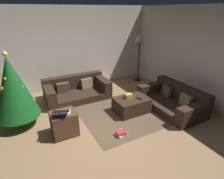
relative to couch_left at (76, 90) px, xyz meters
The scene contains 14 objects.
ground_plane 2.27m from the couch_left, 94.09° to the right, with size 6.40×6.40×0.00m, color #93704C.
rear_partition 1.39m from the couch_left, 100.26° to the left, with size 6.40×0.12×2.60m, color silver.
corner_partition 3.88m from the couch_left, 37.08° to the right, with size 0.12×6.40×2.60m, color silver.
couch_left is the anchor object (origin of this frame).
couch_right 2.82m from the couch_left, 42.16° to the right, with size 1.00×1.74×0.63m.
ottoman 1.81m from the couch_left, 56.67° to the right, with size 0.87×0.62×0.38m, color #332319.
gift_box 1.73m from the couch_left, 56.85° to the right, with size 0.18×0.14×0.11m, color gold.
tv_remote 1.99m from the couch_left, 54.66° to the right, with size 0.05×0.16×0.02m, color black.
christmas_tree 1.93m from the couch_left, 153.57° to the right, with size 0.95×0.95×1.72m.
side_table 1.82m from the couch_left, 116.07° to the right, with size 0.52×0.44×0.53m, color #4C3323.
laptop 1.90m from the couch_left, 115.92° to the right, with size 0.42×0.45×0.17m.
book_stack 2.26m from the couch_left, 83.78° to the right, with size 0.31×0.27×0.10m.
corner_lamp 2.79m from the couch_left, ahead, with size 0.36×0.36×1.67m.
area_rug 1.83m from the couch_left, 56.67° to the right, with size 2.60×2.00×0.01m, color brown.
Camera 1 is at (-1.28, -2.70, 2.49)m, focal length 29.21 mm.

